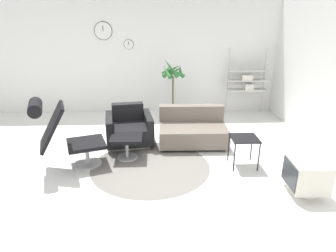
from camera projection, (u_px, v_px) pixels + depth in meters
name	position (u px, v px, depth m)	size (l,w,h in m)	color
ground_plane	(146.00, 158.00, 5.15)	(12.00, 12.00, 0.00)	white
wall_back	(148.00, 55.00, 7.22)	(12.00, 0.09, 2.80)	white
round_rug	(151.00, 166.00, 4.86)	(1.92, 1.92, 0.01)	slate
lounge_chair	(61.00, 129.00, 4.59)	(1.17, 0.84, 1.15)	#BCBCC1
ottoman	(127.00, 141.00, 5.06)	(0.53, 0.45, 0.39)	#BCBCC1
armchair_red	(129.00, 130.00, 5.69)	(0.96, 0.92, 0.71)	silver
couch_low	(192.00, 131.00, 5.69)	(1.26, 0.86, 0.67)	black
side_table	(244.00, 141.00, 4.74)	(0.42, 0.42, 0.49)	black
crt_television	(306.00, 176.00, 4.04)	(0.50, 0.54, 0.49)	beige
potted_plant	(173.00, 89.00, 6.87)	(0.55, 0.57, 1.43)	#333338
shelf_unit	(247.00, 81.00, 7.18)	(0.94, 0.28, 1.60)	#BCBCC1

